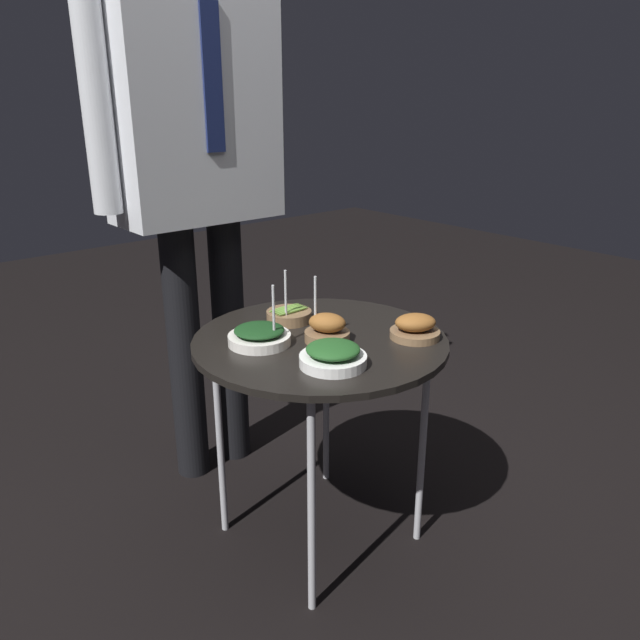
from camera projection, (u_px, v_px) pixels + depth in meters
ground_plane at (320, 533)px, 1.85m from camera, size 8.00×8.00×0.00m
serving_cart at (320, 353)px, 1.65m from camera, size 0.67×0.67×0.62m
bowl_roast_front_center at (327, 330)px, 1.61m from camera, size 0.12×0.12×0.17m
bowl_spinach_front_left at (333, 356)px, 1.46m from camera, size 0.16×0.16×0.06m
bowl_asparagus_near_rim at (289, 315)px, 1.75m from camera, size 0.13×0.13×0.16m
bowl_spinach_mid_left at (259, 336)px, 1.59m from camera, size 0.16×0.16×0.16m
bowl_roast_front_right at (415, 328)px, 1.63m from camera, size 0.13×0.13×0.07m
waiter_figure at (194, 137)px, 1.84m from camera, size 0.65×0.24×1.75m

